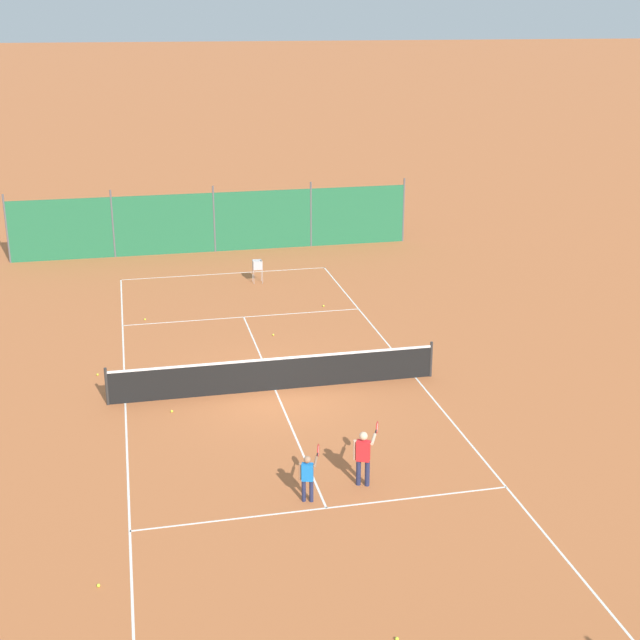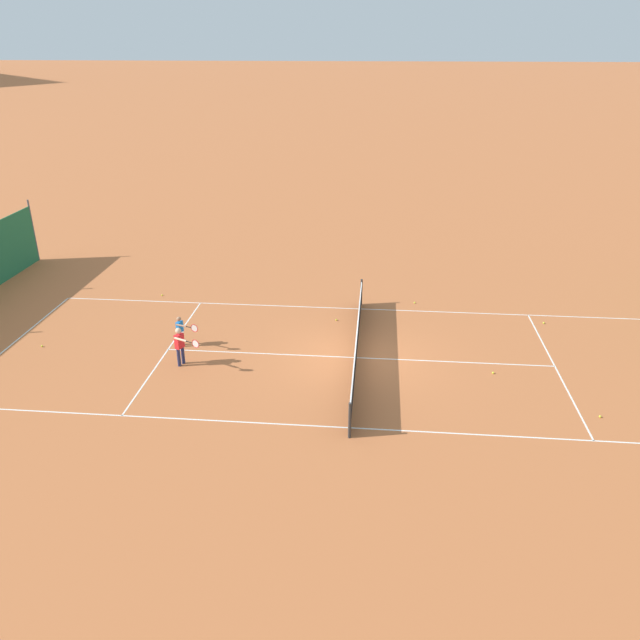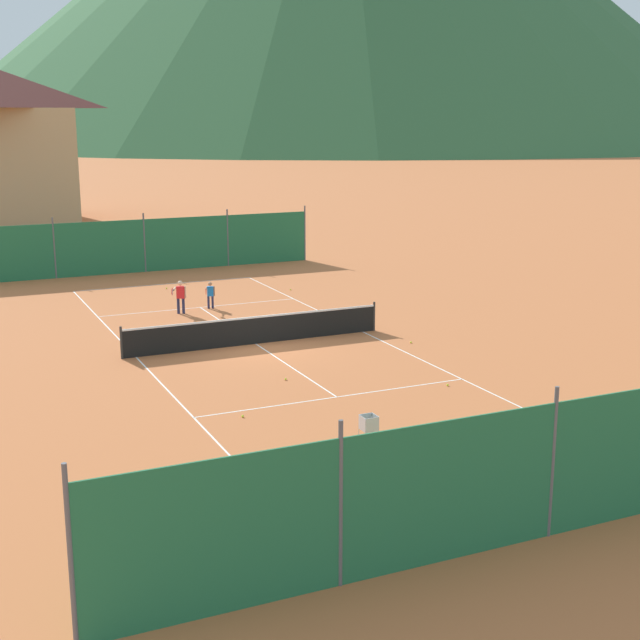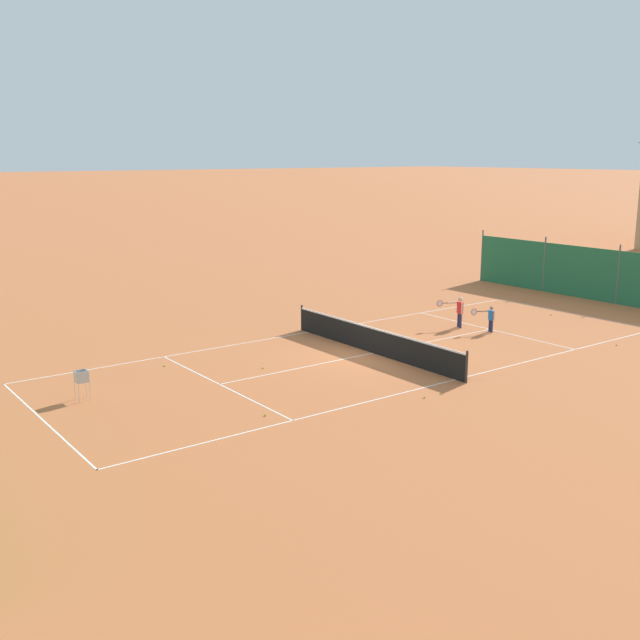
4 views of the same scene
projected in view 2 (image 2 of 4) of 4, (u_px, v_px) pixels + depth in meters
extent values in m
plane|color=#BC6638|center=(356.00, 358.00, 20.62)|extent=(600.00, 600.00, 0.00)
cube|color=white|center=(14.00, 343.00, 21.63)|extent=(8.25, 0.05, 0.01)
cube|color=white|center=(350.00, 428.00, 16.90)|extent=(0.05, 23.85, 0.01)
cube|color=white|center=(361.00, 309.00, 24.34)|extent=(0.05, 23.85, 0.01)
cube|color=white|center=(168.00, 349.00, 21.16)|extent=(8.20, 0.05, 0.01)
cube|color=white|center=(555.00, 366.00, 20.07)|extent=(8.20, 0.05, 0.01)
cube|color=white|center=(356.00, 358.00, 20.62)|extent=(0.05, 12.80, 0.01)
cylinder|color=#2D2D2D|center=(350.00, 421.00, 16.27)|extent=(0.08, 0.08, 1.06)
cylinder|color=#2D2D2D|center=(361.00, 292.00, 24.53)|extent=(0.08, 0.08, 1.06)
cube|color=black|center=(357.00, 345.00, 20.43)|extent=(9.10, 0.02, 0.91)
cube|color=white|center=(357.00, 332.00, 20.24)|extent=(9.10, 0.04, 0.06)
cylinder|color=#59595E|center=(33.00, 230.00, 29.15)|extent=(0.08, 0.08, 2.90)
cylinder|color=#23284C|center=(182.00, 338.00, 21.40)|extent=(0.09, 0.09, 0.51)
cylinder|color=#23284C|center=(179.00, 340.00, 21.26)|extent=(0.09, 0.09, 0.51)
cube|color=blue|center=(180.00, 327.00, 21.14)|extent=(0.28, 0.21, 0.39)
sphere|color=#A37556|center=(179.00, 319.00, 21.02)|extent=(0.16, 0.16, 0.16)
cylinder|color=#A37556|center=(182.00, 325.00, 21.27)|extent=(0.06, 0.06, 0.39)
cylinder|color=#A37556|center=(181.00, 326.00, 20.88)|extent=(0.18, 0.39, 0.06)
cylinder|color=black|center=(189.00, 327.00, 20.77)|extent=(0.08, 0.18, 0.03)
torus|color=red|center=(194.00, 328.00, 20.69)|extent=(0.11, 0.27, 0.28)
cylinder|color=silver|center=(194.00, 328.00, 20.69)|extent=(0.08, 0.24, 0.25)
cylinder|color=#23284C|center=(183.00, 355.00, 20.13)|extent=(0.11, 0.11, 0.61)
cylinder|color=#23284C|center=(179.00, 357.00, 19.98)|extent=(0.11, 0.11, 0.61)
cube|color=red|center=(179.00, 341.00, 19.83)|extent=(0.34, 0.27, 0.47)
sphere|color=beige|center=(178.00, 331.00, 19.68)|extent=(0.19, 0.19, 0.19)
cylinder|color=beige|center=(183.00, 339.00, 19.98)|extent=(0.07, 0.07, 0.47)
cylinder|color=beige|center=(181.00, 340.00, 19.50)|extent=(0.26, 0.46, 0.07)
cylinder|color=black|center=(189.00, 342.00, 19.35)|extent=(0.11, 0.21, 0.03)
torus|color=red|center=(195.00, 344.00, 19.23)|extent=(0.13, 0.27, 0.28)
cylinder|color=silver|center=(195.00, 344.00, 19.23)|extent=(0.10, 0.23, 0.25)
sphere|color=#CCE033|center=(544.00, 323.00, 23.06)|extent=(0.07, 0.07, 0.07)
sphere|color=#CCE033|center=(336.00, 320.00, 23.32)|extent=(0.07, 0.07, 0.07)
sphere|color=#CCE033|center=(415.00, 303.00, 24.83)|extent=(0.07, 0.07, 0.07)
sphere|color=#CCE033|center=(493.00, 373.00, 19.62)|extent=(0.07, 0.07, 0.07)
sphere|color=#CCE033|center=(600.00, 417.00, 17.35)|extent=(0.07, 0.07, 0.07)
sphere|color=#CCE033|center=(42.00, 346.00, 21.33)|extent=(0.07, 0.07, 0.07)
sphere|color=#CCE033|center=(162.00, 295.00, 25.56)|extent=(0.07, 0.07, 0.07)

